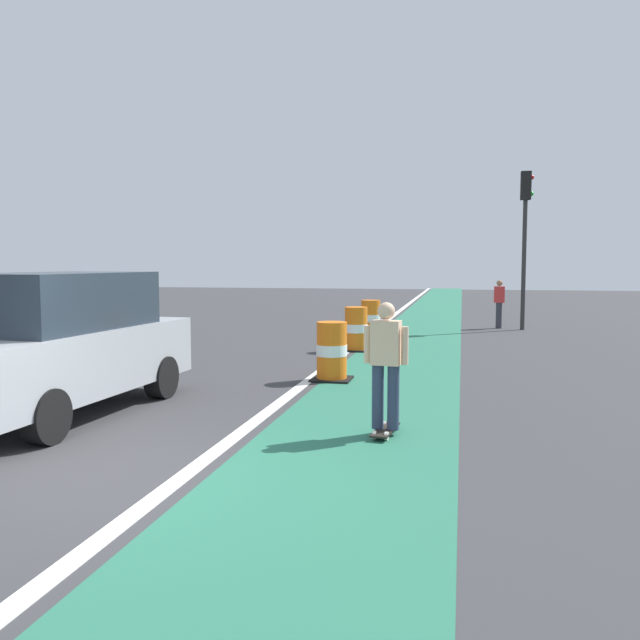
% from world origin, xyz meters
% --- Properties ---
extents(ground_plane, '(100.00, 100.00, 0.00)m').
position_xyz_m(ground_plane, '(0.00, 0.00, 0.00)').
color(ground_plane, '#38383A').
extents(bike_lane_strip, '(2.50, 80.00, 0.01)m').
position_xyz_m(bike_lane_strip, '(2.40, 12.00, 0.00)').
color(bike_lane_strip, '#286B51').
rests_on(bike_lane_strip, ground).
extents(lane_divider_stripe, '(0.20, 80.00, 0.01)m').
position_xyz_m(lane_divider_stripe, '(0.90, 12.00, 0.01)').
color(lane_divider_stripe, silver).
rests_on(lane_divider_stripe, ground).
extents(skateboarder_on_lane, '(0.57, 0.82, 1.69)m').
position_xyz_m(skateboarder_on_lane, '(2.73, 2.39, 0.91)').
color(skateboarder_on_lane, black).
rests_on(skateboarder_on_lane, ground).
extents(parked_suv_nearest, '(2.11, 4.69, 2.04)m').
position_xyz_m(parked_suv_nearest, '(-1.96, 2.57, 1.04)').
color(parked_suv_nearest, '#9EA0A5').
rests_on(parked_suv_nearest, ground).
extents(traffic_barrel_front, '(0.73, 0.73, 1.09)m').
position_xyz_m(traffic_barrel_front, '(1.31, 6.14, 0.53)').
color(traffic_barrel_front, orange).
rests_on(traffic_barrel_front, ground).
extents(traffic_barrel_mid, '(0.73, 0.73, 1.09)m').
position_xyz_m(traffic_barrel_mid, '(1.10, 10.38, 0.53)').
color(traffic_barrel_mid, orange).
rests_on(traffic_barrel_mid, ground).
extents(traffic_barrel_back, '(0.73, 0.73, 1.09)m').
position_xyz_m(traffic_barrel_back, '(1.04, 13.50, 0.53)').
color(traffic_barrel_back, orange).
rests_on(traffic_barrel_back, ground).
extents(traffic_light_corner, '(0.41, 0.32, 5.10)m').
position_xyz_m(traffic_light_corner, '(5.61, 16.67, 3.50)').
color(traffic_light_corner, '#2D2D2D').
rests_on(traffic_light_corner, ground).
extents(pedestrian_crossing, '(0.34, 0.20, 1.61)m').
position_xyz_m(pedestrian_crossing, '(4.87, 17.03, 0.86)').
color(pedestrian_crossing, '#33333D').
rests_on(pedestrian_crossing, ground).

